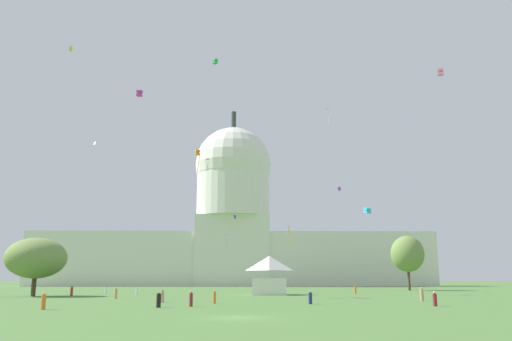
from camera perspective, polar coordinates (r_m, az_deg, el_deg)
ground_plane at (r=39.87m, az=-1.92°, el=-15.91°), size 800.00×800.00×0.00m
capitol_building at (r=193.55m, az=-2.58°, el=-6.11°), size 145.81×28.76×66.31m
event_tent at (r=93.30m, az=1.48°, el=-11.43°), size 6.52×7.25×6.74m
tree_west_mid at (r=92.41m, az=-23.08°, el=-8.88°), size 13.23×13.68×9.34m
tree_east_mid at (r=130.80m, az=16.36°, el=-8.81°), size 9.33×9.40×12.89m
person_maroon_front_center at (r=58.55m, az=19.12°, el=-13.29°), size 0.60×0.60×1.54m
person_maroon_edge_west at (r=55.15m, az=-7.18°, el=-13.92°), size 0.40×0.40×1.59m
person_orange_lawn_far_left at (r=53.45m, az=-22.38°, el=-13.23°), size 0.56×0.56×1.59m
person_tan_back_left at (r=71.76m, az=17.81°, el=-12.90°), size 0.51×0.51×1.74m
person_black_edge_east at (r=53.92m, az=-10.68°, el=-13.89°), size 0.54×0.54×1.58m
person_orange_near_tree_east at (r=61.54m, az=-4.61°, el=-13.77°), size 0.48×0.48×1.52m
person_white_mid_right at (r=92.76m, az=-13.00°, el=-12.78°), size 0.35×0.35×1.64m
person_orange_near_tent at (r=99.95m, az=10.88°, el=-12.78°), size 0.48×0.48×1.66m
person_tan_lawn_far_right at (r=64.47m, az=-10.31°, el=-13.53°), size 0.62×0.62×1.56m
person_red_mid_center at (r=93.04m, az=-19.66°, el=-12.43°), size 0.53×0.53×1.61m
person_white_back_center at (r=102.76m, az=-16.24°, el=-12.55°), size 0.51×0.51×1.46m
person_navy_near_tree_west at (r=60.48m, az=6.01°, el=-13.81°), size 0.49×0.49×1.49m
person_tan_front_right at (r=78.55m, az=-15.21°, el=-12.96°), size 0.55×0.55×1.56m
kite_red_high at (r=137.75m, az=-17.36°, el=2.87°), size 0.61×0.75×1.03m
kite_orange_mid at (r=86.43m, az=-6.45°, el=1.91°), size 0.90×0.88×4.08m
kite_green_high at (r=123.71m, az=-4.53°, el=11.91°), size 1.31×1.31×1.14m
kite_magenta_mid at (r=91.11m, az=-12.72°, el=8.29°), size 0.93×0.99×1.17m
kite_yellow_high at (r=98.40m, az=-19.74°, el=12.53°), size 0.34×0.87×0.90m
kite_cyan_low at (r=96.00m, az=12.16°, el=-4.34°), size 1.42×1.45×1.21m
kite_black_mid at (r=142.02m, az=-5.49°, el=1.03°), size 1.08×1.23×2.49m
kite_gold_low at (r=79.75m, az=3.67°, el=-6.66°), size 0.44×0.88×3.10m
kite_blue_low at (r=118.22m, az=-2.34°, el=-5.11°), size 0.64×0.98×0.97m
kite_violet_mid at (r=169.36m, az=9.15°, el=-2.01°), size 1.06×1.04×2.77m
kite_pink_mid at (r=76.30m, az=19.68°, el=10.18°), size 0.97×0.97×0.85m
kite_turquoise_low at (r=164.22m, az=-3.25°, el=-7.33°), size 1.39×1.27×3.53m
kite_white_high at (r=125.83m, az=8.15°, el=6.30°), size 1.14×1.28×3.70m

